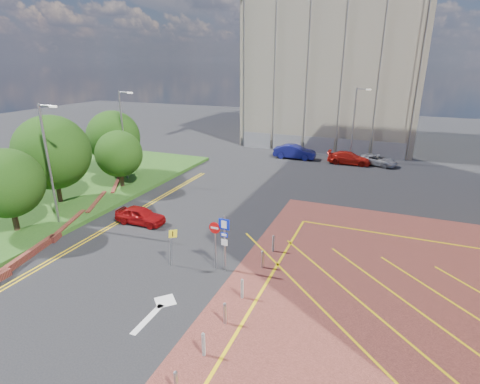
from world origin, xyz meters
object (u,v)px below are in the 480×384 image
Objects in this scene: lamp_left_near at (49,160)px; tree_a at (7,183)px; lamp_left_far at (124,132)px; car_red_back at (349,158)px; lamp_back at (354,122)px; car_blue_back at (295,152)px; tree_d at (113,137)px; car_silver_back at (377,160)px; sign_cluster at (221,237)px; warning_sign at (172,243)px; tree_c at (119,154)px; car_red_left at (140,215)px; tree_b at (52,153)px.

tree_a is at bearing -128.30° from lamp_left_near.
lamp_left_far reaches higher than car_red_back.
car_blue_back is at bearing -165.44° from lamp_back.
car_silver_back is (23.47, 13.88, -3.30)m from tree_d.
sign_cluster is 1.43× the size of warning_sign.
tree_c is at bearing 139.01° from warning_sign.
tree_d is at bearing 131.22° from car_blue_back.
tree_a is 0.68× the size of lamp_left_far.
tree_c is 1.37× the size of car_red_left.
warning_sign is at bearing 1.64° from tree_a.
lamp_back is 27.38m from sign_cluster.
car_blue_back is (13.42, 21.40, -3.45)m from tree_b.
car_red_left is (4.92, 2.44, -4.05)m from lamp_left_near.
lamp_back is (19.58, 23.00, 0.12)m from tree_b.
tree_c is 0.61× the size of lamp_left_near.
tree_d is at bearing -143.91° from lamp_back.
lamp_left_far is 18.58m from sign_cluster.
lamp_left_near is 1.00× the size of lamp_back.
tree_c is at bearing -65.29° from lamp_left_far.
lamp_left_near reaches higher than tree_d.
car_silver_back is (9.34, 26.55, -0.86)m from warning_sign.
lamp_left_far is at bearing -139.14° from lamp_back.
lamp_left_far is 1.00× the size of lamp_back.
tree_b is 29.09m from car_red_back.
car_red_back is (17.55, 16.24, -2.52)m from tree_c.
tree_b is 1.38× the size of tree_c.
lamp_left_near is at bearing 51.70° from tree_a.
car_red_back is (11.55, 21.80, 0.06)m from car_red_left.
tree_c is 0.61× the size of lamp_left_far.
tree_c is 24.04m from car_red_back.
lamp_left_near is 31.81m from car_silver_back.
car_blue_back is at bearing 49.40° from lamp_left_far.
tree_d is 1.48× the size of car_silver_back.
tree_b reaches higher than car_blue_back.
sign_cluster is at bearing 13.72° from warning_sign.
tree_d reaches higher than sign_cluster.
car_red_left reaches higher than car_silver_back.
sign_cluster reaches higher than car_red_left.
lamp_left_far is 2.23× the size of car_red_left.
lamp_left_far is (-0.92, 2.00, 1.47)m from tree_c.
lamp_back is (18.50, 16.00, -0.30)m from lamp_left_far.
tree_a is 13.24m from tree_d.
tree_a is 1.18× the size of car_red_back.
tree_c reaches higher than warning_sign.
lamp_left_near is 10.68m from warning_sign.
warning_sign is at bearing -103.13° from lamp_back.
lamp_back reaches higher than warning_sign.
tree_c is at bearing 143.46° from car_blue_back.
tree_b is at bearing 153.85° from car_silver_back.
tree_d is at bearing 138.12° from warning_sign.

